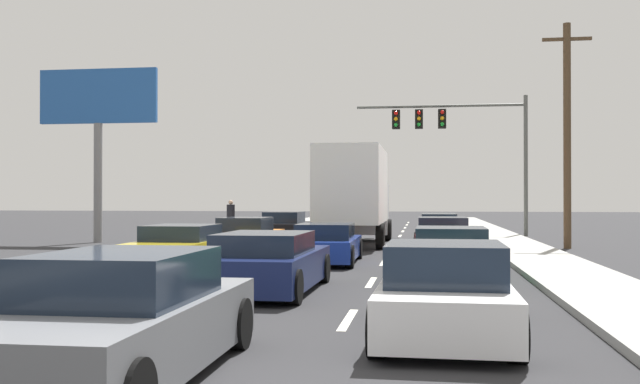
% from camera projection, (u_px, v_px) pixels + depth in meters
% --- Properties ---
extents(ground_plane, '(140.00, 140.00, 0.00)m').
position_uv_depth(ground_plane, '(359.00, 241.00, 32.03)').
color(ground_plane, '#2B2B2D').
extents(sidewalk_right, '(2.21, 80.00, 0.14)m').
position_uv_depth(sidewalk_right, '(520.00, 248.00, 26.18)').
color(sidewalk_right, '#9E9E99').
rests_on(sidewalk_right, ground_plane).
extents(sidewalk_left, '(2.21, 80.00, 0.14)m').
position_uv_depth(sidewalk_left, '(185.00, 245.00, 27.99)').
color(sidewalk_left, '#9E9E99').
rests_on(sidewalk_left, ground_plane).
extents(lane_markings, '(3.54, 57.00, 0.01)m').
position_uv_depth(lane_markings, '(351.00, 245.00, 28.76)').
color(lane_markings, silver).
rests_on(lane_markings, ground_plane).
extents(car_black, '(1.98, 4.32, 1.25)m').
position_uv_depth(car_black, '(285.00, 226.00, 34.05)').
color(car_black, black).
rests_on(car_black, ground_plane).
extents(car_orange, '(2.02, 4.49, 1.20)m').
position_uv_depth(car_orange, '(246.00, 236.00, 25.95)').
color(car_orange, orange).
rests_on(car_orange, ground_plane).
extents(car_yellow, '(2.00, 4.64, 1.18)m').
position_uv_depth(car_yellow, '(182.00, 248.00, 19.43)').
color(car_yellow, yellow).
rests_on(car_yellow, ground_plane).
extents(box_truck, '(2.61, 8.30, 3.82)m').
position_uv_depth(box_truck, '(355.00, 192.00, 28.78)').
color(box_truck, white).
rests_on(box_truck, ground_plane).
extents(car_blue, '(1.89, 4.22, 1.16)m').
position_uv_depth(car_blue, '(326.00, 245.00, 20.95)').
color(car_blue, '#1E389E').
rests_on(car_blue, ground_plane).
extents(car_navy, '(2.01, 4.56, 1.21)m').
position_uv_depth(car_navy, '(268.00, 264.00, 14.50)').
color(car_navy, '#141E4C').
rests_on(car_navy, ground_plane).
extents(car_gray, '(1.82, 4.49, 1.34)m').
position_uv_depth(car_gray, '(123.00, 322.00, 7.46)').
color(car_gray, slate).
rests_on(car_gray, ground_plane).
extents(car_tan, '(1.84, 4.56, 1.20)m').
position_uv_depth(car_tan, '(439.00, 228.00, 32.23)').
color(car_tan, tan).
rests_on(car_tan, ground_plane).
extents(car_red, '(1.98, 4.42, 1.24)m').
position_uv_depth(car_red, '(442.00, 237.00, 24.68)').
color(car_red, red).
rests_on(car_red, ground_plane).
extents(car_green, '(1.98, 4.32, 1.21)m').
position_uv_depth(car_green, '(451.00, 255.00, 16.87)').
color(car_green, '#196B38').
rests_on(car_green, ground_plane).
extents(car_white, '(1.90, 4.24, 1.30)m').
position_uv_depth(car_white, '(445.00, 294.00, 9.85)').
color(car_white, white).
rests_on(car_white, ground_plane).
extents(traffic_signal_mast, '(8.55, 0.69, 7.04)m').
position_uv_depth(traffic_signal_mast, '(448.00, 128.00, 36.38)').
color(traffic_signal_mast, '#595B56').
rests_on(traffic_signal_mast, ground_plane).
extents(utility_pole_mid, '(1.80, 0.28, 8.49)m').
position_uv_depth(utility_pole_mid, '(567.00, 132.00, 27.01)').
color(utility_pole_mid, brown).
rests_on(utility_pole_mid, ground_plane).
extents(roadside_billboard, '(5.24, 0.36, 7.43)m').
position_uv_depth(roadside_billboard, '(98.00, 115.00, 30.74)').
color(roadside_billboard, slate).
rests_on(roadside_billboard, ground_plane).
extents(pedestrian_near_corner, '(0.38, 0.38, 1.67)m').
position_uv_depth(pedestrian_near_corner, '(231.00, 218.00, 33.59)').
color(pedestrian_near_corner, '#1E233F').
rests_on(pedestrian_near_corner, sidewalk_left).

